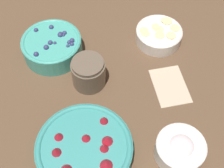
{
  "coord_description": "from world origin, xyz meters",
  "views": [
    {
      "loc": [
        0.49,
        -0.05,
        0.73
      ],
      "look_at": [
        0.02,
        0.01,
        0.04
      ],
      "focal_mm": 50.0,
      "sensor_mm": 36.0,
      "label": 1
    }
  ],
  "objects_px": {
    "bowl_bananas": "(159,34)",
    "bowl_cream": "(180,149)",
    "bowl_strawberries": "(85,150)",
    "bowl_blueberries": "(52,46)",
    "jar_chocolate": "(89,73)"
  },
  "relations": [
    {
      "from": "bowl_bananas",
      "to": "bowl_cream",
      "type": "bearing_deg",
      "value": -4.62
    },
    {
      "from": "bowl_cream",
      "to": "jar_chocolate",
      "type": "bearing_deg",
      "value": -141.14
    },
    {
      "from": "bowl_blueberries",
      "to": "bowl_bananas",
      "type": "height_order",
      "value": "bowl_blueberries"
    },
    {
      "from": "bowl_cream",
      "to": "bowl_blueberries",
      "type": "bearing_deg",
      "value": -140.84
    },
    {
      "from": "bowl_blueberries",
      "to": "jar_chocolate",
      "type": "height_order",
      "value": "jar_chocolate"
    },
    {
      "from": "bowl_bananas",
      "to": "bowl_blueberries",
      "type": "bearing_deg",
      "value": -87.71
    },
    {
      "from": "bowl_bananas",
      "to": "bowl_cream",
      "type": "xyz_separation_m",
      "value": [
        0.37,
        -0.03,
        0.01
      ]
    },
    {
      "from": "bowl_bananas",
      "to": "jar_chocolate",
      "type": "xyz_separation_m",
      "value": [
        0.13,
        -0.23,
        0.01
      ]
    },
    {
      "from": "bowl_strawberries",
      "to": "jar_chocolate",
      "type": "bearing_deg",
      "value": 172.58
    },
    {
      "from": "bowl_strawberries",
      "to": "bowl_cream",
      "type": "relative_size",
      "value": 1.91
    },
    {
      "from": "bowl_strawberries",
      "to": "bowl_bananas",
      "type": "distance_m",
      "value": 0.43
    },
    {
      "from": "jar_chocolate",
      "to": "bowl_strawberries",
      "type": "bearing_deg",
      "value": -7.42
    },
    {
      "from": "bowl_strawberries",
      "to": "bowl_blueberries",
      "type": "bearing_deg",
      "value": -168.42
    },
    {
      "from": "bowl_cream",
      "to": "jar_chocolate",
      "type": "relative_size",
      "value": 1.27
    },
    {
      "from": "bowl_blueberries",
      "to": "bowl_bananas",
      "type": "bearing_deg",
      "value": 92.29
    }
  ]
}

